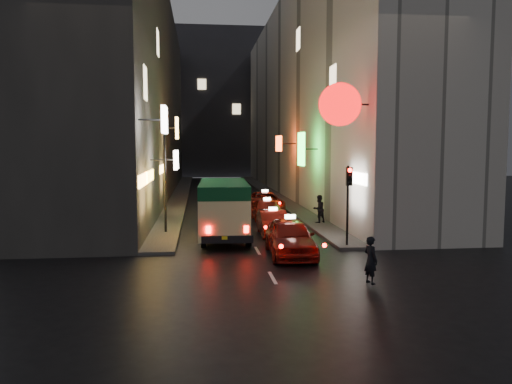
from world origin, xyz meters
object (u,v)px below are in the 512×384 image
object	(u,v)px
minibus	(224,203)
traffic_light	(349,188)
taxi_near	(290,234)
lamp_post	(165,162)
pedestrian_crossing	(371,257)

from	to	relation	value
minibus	traffic_light	xyz separation A→B (m)	(5.31, -3.02, 0.93)
minibus	taxi_near	world-z (taller)	minibus
minibus	lamp_post	size ratio (longest dim) A/B	1.05
pedestrian_crossing	lamp_post	world-z (taller)	lamp_post
taxi_near	lamp_post	xyz separation A→B (m)	(-5.42, 5.62, 2.83)
taxi_near	lamp_post	world-z (taller)	lamp_post
minibus	pedestrian_crossing	bearing A→B (deg)	-62.72
minibus	traffic_light	bearing A→B (deg)	-29.63
minibus	lamp_post	xyz separation A→B (m)	(-2.89, 1.51, 1.97)
taxi_near	lamp_post	size ratio (longest dim) A/B	0.92
minibus	traffic_light	world-z (taller)	traffic_light
taxi_near	pedestrian_crossing	world-z (taller)	taxi_near
traffic_light	lamp_post	distance (m)	9.42
pedestrian_crossing	traffic_light	size ratio (longest dim) A/B	0.51
taxi_near	pedestrian_crossing	bearing A→B (deg)	-67.03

